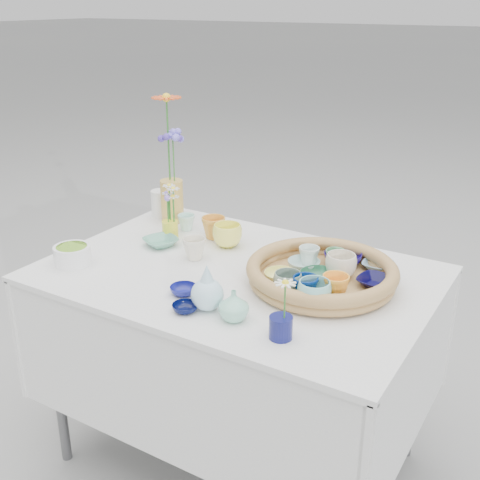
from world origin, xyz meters
The scene contains 34 objects.
ground centered at (0.00, 0.00, 0.00)m, with size 80.00×80.00×0.00m, color gray.
display_table centered at (0.00, 0.00, 0.00)m, with size 1.26×0.86×0.77m, color silver, non-canonical shape.
wicker_tray centered at (0.28, 0.05, 0.80)m, with size 0.47×0.47×0.08m, color #976332, non-canonical shape.
tray_ceramic_0 centered at (0.29, 0.20, 0.80)m, with size 0.13×0.13×0.04m, color #160C5C.
tray_ceramic_1 centered at (0.44, 0.10, 0.80)m, with size 0.11×0.11×0.03m, color black.
tray_ceramic_2 centered at (0.36, -0.04, 0.82)m, with size 0.08×0.08×0.07m, color #FFA430.
tray_ceramic_3 centered at (0.28, 0.02, 0.80)m, with size 0.12×0.12×0.04m, color #2F704F.
tray_ceramic_4 centered at (0.23, -0.09, 0.82)m, with size 0.09×0.09×0.07m, color gray.
tray_ceramic_5 centered at (0.20, 0.09, 0.80)m, with size 0.11×0.11×0.03m, color #AECFC7.
tray_ceramic_6 centered at (0.20, 0.13, 0.82)m, with size 0.07×0.07×0.06m, color silver.
tray_ceramic_7 centered at (0.32, 0.10, 0.82)m, with size 0.10×0.10×0.08m, color #EDE1C7.
tray_ceramic_8 centered at (0.40, 0.22, 0.80)m, with size 0.10×0.10×0.02m, color #80ADD6.
tray_ceramic_9 centered at (0.29, -0.09, 0.82)m, with size 0.08×0.08×0.07m, color navy.
tray_ceramic_10 centered at (0.17, -0.02, 0.80)m, with size 0.10×0.10×0.03m, color #FFF97E.
tray_ceramic_11 centered at (0.33, -0.12, 0.82)m, with size 0.10×0.10×0.08m, color #87D4CA.
tray_ceramic_12 centered at (0.28, 0.16, 0.81)m, with size 0.06×0.06×0.06m, color #5FA46A.
loose_ceramic_0 centered at (-0.23, 0.21, 0.81)m, with size 0.09×0.09×0.08m, color gold.
loose_ceramic_1 centered at (-0.14, 0.17, 0.81)m, with size 0.11×0.11×0.08m, color #FFF95B.
loose_ceramic_2 centered at (-0.35, 0.05, 0.78)m, with size 0.12×0.12×0.03m, color #5FA287.
loose_ceramic_3 centered at (-0.18, 0.01, 0.80)m, with size 0.08×0.08×0.08m, color beige.
loose_ceramic_4 centered at (-0.05, -0.22, 0.78)m, with size 0.08×0.08×0.03m, color navy.
loose_ceramic_5 centered at (-0.37, 0.23, 0.80)m, with size 0.07×0.07×0.06m, color silver.
loose_ceramic_6 centered at (0.02, -0.31, 0.78)m, with size 0.08×0.08×0.02m, color #050A34.
fluted_bowl centered at (-0.51, -0.24, 0.80)m, with size 0.12×0.12×0.06m, color white, non-canonical shape.
bud_vase_paleblue centered at (0.06, -0.26, 0.84)m, with size 0.09×0.09×0.15m, color #B3DEED, non-canonical shape.
bud_vase_seafoam centered at (0.16, -0.28, 0.81)m, with size 0.09×0.09×0.09m, color #8BD5B6.
bud_vase_cobalt centered at (0.32, -0.30, 0.80)m, with size 0.06×0.06×0.06m, color #111454.
single_daisy centered at (0.33, -0.30, 0.88)m, with size 0.07×0.07×0.12m, color white, non-canonical shape.
tall_vase_yellow centered at (-0.48, 0.28, 0.85)m, with size 0.09×0.09×0.17m, color gold.
gerbera centered at (-0.49, 0.29, 1.09)m, with size 0.13×0.13×0.34m, color #F15420, non-canonical shape.
hydrangea centered at (-0.46, 0.28, 1.02)m, with size 0.07×0.07×0.24m, color #4B35A6, non-canonical shape.
white_pitcher centered at (-0.56, 0.31, 0.82)m, with size 0.11×0.08×0.11m, color white, non-canonical shape.
daisy_cup centered at (-0.37, 0.13, 0.80)m, with size 0.06×0.06×0.06m, color yellow.
daisy_posy centered at (-0.38, 0.14, 0.90)m, with size 0.08×0.08×0.15m, color silver, non-canonical shape.
Camera 1 is at (0.94, -1.53, 1.60)m, focal length 45.00 mm.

